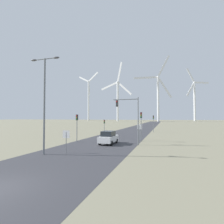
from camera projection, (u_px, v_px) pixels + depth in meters
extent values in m
cube|color=#38383D|center=(137.00, 129.00, 54.94)|extent=(10.00, 240.00, 0.01)
cylinder|color=slate|center=(44.00, 106.00, 17.73)|extent=(0.18, 0.18, 9.78)
cylinder|color=slate|center=(45.00, 59.00, 17.89)|extent=(2.71, 0.10, 0.10)
ellipsoid|color=#4C4C51|center=(34.00, 60.00, 18.28)|extent=(0.70, 0.32, 0.20)
ellipsoid|color=#4C4C51|center=(56.00, 58.00, 17.49)|extent=(0.70, 0.32, 0.20)
cylinder|color=slate|center=(66.00, 143.00, 18.35)|extent=(0.07, 0.07, 2.19)
cube|color=white|center=(66.00, 134.00, 18.36)|extent=(0.81, 0.01, 0.81)
cube|color=red|center=(66.00, 134.00, 18.37)|extent=(0.76, 0.02, 0.76)
cylinder|color=slate|center=(140.00, 133.00, 29.00)|extent=(0.07, 0.07, 2.43)
cube|color=white|center=(140.00, 127.00, 29.02)|extent=(0.81, 0.01, 0.81)
cube|color=red|center=(140.00, 127.00, 29.03)|extent=(0.76, 0.02, 0.76)
cylinder|color=slate|center=(77.00, 128.00, 26.47)|extent=(0.11, 0.11, 4.20)
cube|color=#2D2D2D|center=(77.00, 117.00, 26.52)|extent=(0.28, 0.24, 0.90)
sphere|color=red|center=(77.00, 116.00, 26.40)|extent=(0.16, 0.16, 0.16)
sphere|color=gold|center=(77.00, 117.00, 26.40)|extent=(0.16, 0.16, 0.16)
sphere|color=green|center=(77.00, 119.00, 26.39)|extent=(0.16, 0.16, 0.16)
cylinder|color=slate|center=(141.00, 127.00, 27.19)|extent=(0.11, 0.11, 4.56)
cube|color=#2D2D2D|center=(141.00, 115.00, 27.25)|extent=(0.28, 0.24, 0.90)
sphere|color=red|center=(141.00, 113.00, 27.13)|extent=(0.16, 0.16, 0.16)
sphere|color=gold|center=(141.00, 115.00, 27.12)|extent=(0.16, 0.16, 0.16)
sphere|color=green|center=(141.00, 117.00, 27.11)|extent=(0.16, 0.16, 0.16)
cylinder|color=slate|center=(104.00, 126.00, 42.61)|extent=(0.11, 0.11, 3.20)
cube|color=#2D2D2D|center=(104.00, 122.00, 42.65)|extent=(0.28, 0.24, 0.90)
sphere|color=red|center=(104.00, 120.00, 42.53)|extent=(0.16, 0.16, 0.16)
sphere|color=gold|center=(104.00, 122.00, 42.52)|extent=(0.16, 0.16, 0.16)
sphere|color=green|center=(104.00, 123.00, 42.51)|extent=(0.16, 0.16, 0.16)
cylinder|color=slate|center=(153.00, 124.00, 44.77)|extent=(0.11, 0.11, 4.27)
cube|color=#2D2D2D|center=(153.00, 117.00, 44.83)|extent=(0.28, 0.24, 0.90)
sphere|color=red|center=(153.00, 116.00, 44.71)|extent=(0.16, 0.16, 0.16)
sphere|color=gold|center=(153.00, 117.00, 44.70)|extent=(0.16, 0.16, 0.16)
sphere|color=green|center=(153.00, 118.00, 44.69)|extent=(0.16, 0.16, 0.16)
cylinder|color=slate|center=(138.00, 121.00, 23.73)|extent=(0.14, 0.14, 6.51)
cylinder|color=slate|center=(125.00, 99.00, 24.33)|extent=(3.50, 0.12, 0.12)
cube|color=#2D2D2D|center=(117.00, 104.00, 24.67)|extent=(0.28, 0.24, 0.90)
sphere|color=red|center=(117.00, 102.00, 24.55)|extent=(0.18, 0.18, 0.18)
cube|color=white|center=(109.00, 139.00, 24.61)|extent=(1.86, 4.12, 0.80)
cube|color=#1E2328|center=(108.00, 134.00, 24.49)|extent=(1.59, 2.12, 0.70)
cylinder|color=black|center=(106.00, 140.00, 26.05)|extent=(0.22, 0.66, 0.66)
cylinder|color=black|center=(117.00, 141.00, 25.57)|extent=(0.22, 0.66, 0.66)
cylinder|color=black|center=(100.00, 143.00, 23.62)|extent=(0.22, 0.66, 0.66)
cylinder|color=black|center=(111.00, 143.00, 23.14)|extent=(0.22, 0.66, 0.66)
cylinder|color=white|center=(89.00, 101.00, 228.87)|extent=(2.20, 2.20, 51.24)
sphere|color=white|center=(89.00, 82.00, 229.70)|extent=(2.60, 2.60, 2.60)
cube|color=white|center=(84.00, 79.00, 234.51)|extent=(16.25, 5.14, 9.37)
cube|color=white|center=(89.00, 89.00, 229.02)|extent=(3.10, 1.34, 17.85)
cube|color=white|center=(93.00, 77.00, 225.58)|extent=(15.23, 4.85, 11.46)
cylinder|color=white|center=(118.00, 102.00, 181.12)|extent=(2.20, 2.20, 40.76)
sphere|color=white|center=(118.00, 82.00, 181.78)|extent=(2.60, 2.60, 2.60)
cube|color=white|center=(109.00, 86.00, 186.74)|extent=(19.46, 4.86, 7.85)
cube|color=white|center=(125.00, 88.00, 177.62)|extent=(15.89, 4.05, 14.96)
cube|color=white|center=(120.00, 72.00, 180.99)|extent=(6.05, 1.83, 20.16)
cylinder|color=white|center=(158.00, 99.00, 168.94)|extent=(2.20, 2.20, 43.19)
sphere|color=white|center=(158.00, 77.00, 169.64)|extent=(2.60, 2.60, 2.60)
cube|color=white|center=(145.00, 78.00, 169.66)|extent=(22.27, 7.12, 2.88)
cube|color=white|center=(165.00, 88.00, 169.29)|extent=(13.52, 4.49, 20.37)
cube|color=white|center=(164.00, 66.00, 169.97)|extent=(11.80, 3.98, 21.30)
cylinder|color=white|center=(195.00, 102.00, 191.54)|extent=(2.20, 2.20, 42.64)
sphere|color=white|center=(194.00, 82.00, 192.23)|extent=(2.60, 2.60, 2.60)
cube|color=white|center=(191.00, 89.00, 191.20)|extent=(9.15, 4.94, 15.43)
cube|color=white|center=(202.00, 83.00, 193.77)|extent=(15.23, 8.00, 1.84)
cube|color=white|center=(190.00, 75.00, 191.71)|extent=(9.09, 4.91, 15.46)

